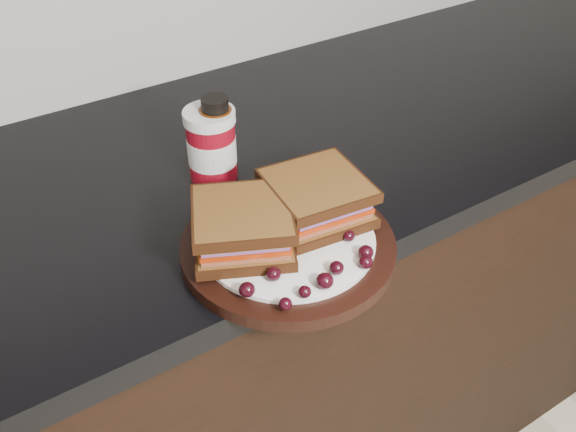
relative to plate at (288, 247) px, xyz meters
name	(u,v)px	position (x,y,z in m)	size (l,w,h in m)	color
base_cabinets	(264,342)	(0.09, 0.24, -0.48)	(3.96, 0.58, 0.86)	black
countertop	(257,159)	(0.09, 0.24, -0.03)	(3.98, 0.60, 0.04)	black
plate	(288,247)	(0.00, 0.00, 0.00)	(0.28, 0.28, 0.02)	black
sandwich_left	(243,227)	(-0.05, 0.02, 0.04)	(0.12, 0.12, 0.06)	brown
sandwich_right	(317,198)	(0.06, 0.02, 0.04)	(0.12, 0.12, 0.06)	brown
grape_0	(247,290)	(-0.10, -0.06, 0.02)	(0.02, 0.02, 0.02)	black
grape_1	(273,274)	(-0.06, -0.05, 0.02)	(0.02, 0.02, 0.02)	black
grape_2	(285,304)	(-0.07, -0.10, 0.02)	(0.02, 0.02, 0.01)	black
grape_3	(305,292)	(-0.04, -0.10, 0.02)	(0.02, 0.02, 0.01)	black
grape_4	(325,281)	(-0.01, -0.10, 0.02)	(0.02, 0.02, 0.02)	black
grape_5	(337,268)	(0.01, -0.09, 0.02)	(0.02, 0.02, 0.02)	black
grape_6	(366,262)	(0.05, -0.10, 0.02)	(0.02, 0.02, 0.02)	black
grape_7	(366,252)	(0.06, -0.08, 0.02)	(0.02, 0.02, 0.02)	black
grape_8	(349,236)	(0.06, -0.05, 0.02)	(0.02, 0.02, 0.01)	black
grape_9	(329,230)	(0.05, -0.02, 0.02)	(0.02, 0.02, 0.02)	black
grape_10	(335,207)	(0.08, 0.01, 0.02)	(0.02, 0.02, 0.02)	black
grape_11	(317,210)	(0.06, 0.02, 0.02)	(0.02, 0.02, 0.02)	black
grape_12	(308,201)	(0.06, 0.04, 0.02)	(0.02, 0.02, 0.02)	black
grape_13	(235,225)	(-0.05, 0.05, 0.02)	(0.02, 0.02, 0.02)	black
grape_14	(222,238)	(-0.08, 0.04, 0.02)	(0.02, 0.02, 0.01)	black
grape_15	(239,246)	(-0.07, 0.01, 0.02)	(0.02, 0.02, 0.02)	black
grape_16	(222,263)	(-0.10, -0.01, 0.02)	(0.02, 0.02, 0.02)	black
grape_17	(238,226)	(-0.05, 0.05, 0.02)	(0.02, 0.02, 0.02)	black
grape_18	(219,240)	(-0.08, 0.03, 0.02)	(0.02, 0.02, 0.02)	black
grape_19	(230,251)	(-0.08, 0.01, 0.02)	(0.02, 0.02, 0.02)	black
condiment_jar	(212,145)	(0.00, 0.21, 0.05)	(0.08, 0.08, 0.11)	maroon
oil_bottle	(217,138)	(0.01, 0.21, 0.06)	(0.05, 0.05, 0.13)	#502208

